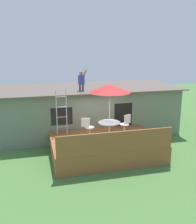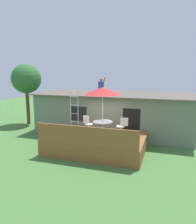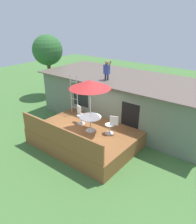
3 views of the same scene
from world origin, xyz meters
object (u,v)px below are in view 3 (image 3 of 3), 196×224
step_ladder (74,95)px  patio_chair_left (80,115)px  patio_chair_right (111,125)px  backyard_tree (47,51)px  person_figure (107,69)px  patio_umbrella (90,84)px  patio_table (90,120)px

step_ladder → patio_chair_left: step_ladder is taller
patio_chair_right → backyard_tree: (-8.24, 3.36, 2.28)m
step_ladder → person_figure: bearing=46.7°
patio_umbrella → step_ladder: 2.67m
step_ladder → person_figure: (1.26, 1.34, 1.38)m
patio_table → step_ladder: bearing=152.6°
patio_umbrella → step_ladder: patio_umbrella is taller
patio_chair_right → person_figure: bearing=-70.8°
patio_chair_right → patio_table: bearing=-0.0°
patio_table → patio_chair_left: bearing=161.0°
person_figure → patio_chair_right: (1.78, -2.04, -2.03)m
patio_chair_left → backyard_tree: backyard_tree is taller
patio_table → patio_chair_right: patio_chair_right is taller
step_ladder → patio_chair_right: (3.04, -0.70, -0.64)m
step_ladder → backyard_tree: (-5.20, 2.65, 1.64)m
patio_chair_left → patio_chair_right: bearing=20.7°
patio_table → person_figure: 3.19m
patio_umbrella → person_figure: size_ratio=2.29×
step_ladder → patio_chair_right: size_ratio=2.39×
step_ladder → backyard_tree: 6.07m
patio_table → patio_chair_right: size_ratio=1.13×
patio_table → patio_umbrella: patio_umbrella is taller
patio_table → step_ladder: 2.41m
patio_table → patio_umbrella: size_ratio=0.41×
backyard_tree → patio_chair_left: bearing=-28.2°
patio_table → backyard_tree: backyard_tree is taller
patio_table → patio_chair_left: 1.01m
backyard_tree → patio_table: bearing=-27.1°
patio_table → step_ladder: size_ratio=0.47×
patio_table → patio_chair_left: patio_chair_left is taller
patio_umbrella → patio_chair_left: size_ratio=2.76×
patio_chair_right → backyard_tree: size_ratio=0.20×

